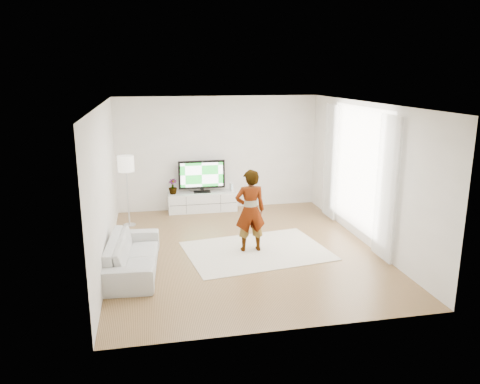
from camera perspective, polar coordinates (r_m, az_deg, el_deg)
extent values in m
plane|color=#977044|center=(9.18, 0.29, -7.02)|extent=(6.00, 6.00, 0.00)
plane|color=white|center=(8.57, 0.31, 10.71)|extent=(6.00, 6.00, 0.00)
cube|color=white|center=(8.63, -16.18, 0.75)|extent=(0.02, 6.00, 2.80)
cube|color=white|center=(9.58, 15.13, 2.13)|extent=(0.02, 6.00, 2.80)
cube|color=white|center=(11.67, -2.67, 4.74)|extent=(5.00, 0.02, 2.80)
cube|color=white|center=(5.97, 6.12, -4.75)|extent=(5.00, 0.02, 2.80)
cube|color=white|center=(9.82, 14.28, 2.78)|extent=(0.01, 2.60, 2.50)
cube|color=white|center=(8.68, 17.40, 0.40)|extent=(0.04, 0.70, 2.60)
cube|color=white|center=(10.97, 10.98, 3.62)|extent=(0.04, 0.70, 2.60)
cube|color=white|center=(11.63, -4.61, -1.19)|extent=(1.68, 0.47, 0.47)
cube|color=black|center=(11.41, -4.46, -1.50)|extent=(1.63, 0.00, 0.01)
cube|color=black|center=(11.37, -6.57, -1.61)|extent=(0.01, 0.00, 0.42)
cube|color=black|center=(11.46, -2.37, -1.39)|extent=(0.01, 0.00, 0.42)
cube|color=black|center=(11.60, -4.65, 0.03)|extent=(0.41, 0.22, 0.02)
cube|color=black|center=(11.59, -4.65, 0.27)|extent=(0.08, 0.05, 0.08)
cube|color=black|center=(11.50, -4.69, 2.14)|extent=(1.14, 0.06, 0.69)
cube|color=green|center=(11.47, -4.67, 2.11)|extent=(1.04, 0.01, 0.59)
cube|color=white|center=(11.65, -1.04, 0.62)|extent=(0.07, 0.16, 0.21)
cube|color=#4CB2FF|center=(11.57, -0.97, 0.63)|extent=(0.01, 0.00, 0.12)
imported|color=#3F7238|center=(11.47, -8.20, 0.66)|extent=(0.24, 0.24, 0.37)
cube|color=beige|center=(9.10, 2.04, -7.18)|extent=(2.88, 2.26, 0.01)
imported|color=#334772|center=(8.87, 1.25, -2.27)|extent=(0.58, 0.38, 1.59)
imported|color=silver|center=(8.34, -12.92, -7.45)|extent=(0.95, 2.11, 0.60)
cylinder|color=silver|center=(10.87, -13.30, -3.91)|extent=(0.27, 0.27, 0.02)
cylinder|color=silver|center=(10.70, -13.49, -0.75)|extent=(0.04, 0.04, 1.22)
cylinder|color=white|center=(10.53, -13.74, 3.38)|extent=(0.35, 0.35, 0.34)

